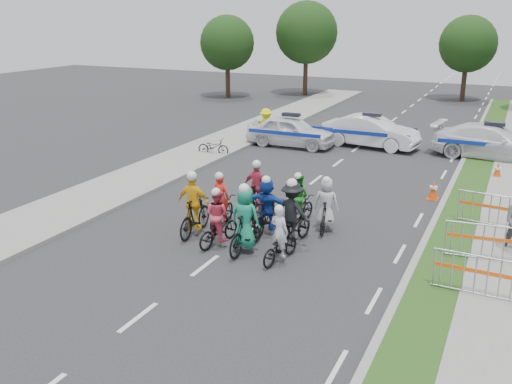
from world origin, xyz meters
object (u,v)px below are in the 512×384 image
at_px(rider_0, 280,243).
at_px(marshal_hiviz, 266,126).
at_px(police_car_0, 291,131).
at_px(rider_4, 292,220).
at_px(rider_3, 194,211).
at_px(barrier_0, 475,277).
at_px(tree_3, 306,33).
at_px(police_car_2, 493,142).
at_px(rider_2, 218,223).
at_px(tree_0, 227,43).
at_px(tree_4, 468,44).
at_px(rider_1, 246,226).
at_px(cone_0, 433,190).
at_px(parked_bike, 213,147).
at_px(cone_1, 498,171).
at_px(rider_9, 258,194).
at_px(rider_7, 326,210).
at_px(rider_6, 221,208).
at_px(barrier_2, 490,211).
at_px(rider_5, 267,209).
at_px(rider_8, 298,204).
at_px(barrier_1, 482,244).
at_px(police_car_1, 371,132).

bearing_deg(rider_0, marshal_hiviz, -54.54).
bearing_deg(police_car_0, rider_4, -158.31).
relative_size(rider_3, barrier_0, 1.02).
bearing_deg(marshal_hiviz, tree_3, -52.17).
bearing_deg(police_car_2, barrier_0, -171.19).
height_order(rider_2, tree_0, tree_0).
bearing_deg(rider_3, tree_4, -101.60).
bearing_deg(rider_1, rider_2, -6.27).
bearing_deg(cone_0, parked_bike, 166.80).
bearing_deg(cone_1, parked_bike, -173.89).
height_order(rider_3, police_car_2, rider_3).
bearing_deg(rider_9, police_car_2, -119.13).
bearing_deg(rider_7, cone_1, -125.02).
xyz_separation_m(rider_3, rider_6, (0.38, 0.98, -0.18)).
relative_size(police_car_0, barrier_2, 2.23).
bearing_deg(barrier_2, rider_1, -141.28).
distance_m(police_car_0, parked_bike, 4.24).
height_order(barrier_2, cone_1, barrier_2).
xyz_separation_m(cone_0, cone_1, (1.97, 3.79, 0.00)).
bearing_deg(rider_5, tree_4, -90.37).
xyz_separation_m(rider_7, marshal_hiviz, (-6.70, 10.45, 0.21)).
xyz_separation_m(rider_6, police_car_0, (-2.17, 11.41, 0.16)).
bearing_deg(barrier_0, cone_0, 105.45).
bearing_deg(rider_2, rider_6, -54.86).
height_order(rider_2, rider_3, rider_3).
xyz_separation_m(rider_8, rider_9, (-1.51, 0.17, 0.09)).
bearing_deg(rider_1, rider_6, -41.93).
bearing_deg(barrier_1, police_car_1, 116.49).
relative_size(rider_6, barrier_2, 0.91).
height_order(rider_0, marshal_hiviz, marshal_hiviz).
bearing_deg(rider_9, barrier_1, 173.43).
height_order(barrier_0, cone_1, barrier_0).
relative_size(rider_2, tree_0, 0.29).
bearing_deg(rider_4, police_car_0, -59.57).
bearing_deg(rider_4, tree_0, -50.15).
height_order(rider_0, rider_8, rider_8).
xyz_separation_m(parked_bike, tree_3, (-3.19, 21.09, 4.49)).
xyz_separation_m(police_car_0, barrier_0, (9.88, -13.11, -0.20)).
distance_m(barrier_1, tree_3, 32.96).
xyz_separation_m(rider_6, barrier_0, (7.72, -1.70, -0.04)).
height_order(police_car_2, cone_1, police_car_2).
distance_m(rider_2, rider_9, 2.83).
relative_size(rider_0, rider_6, 0.93).
bearing_deg(rider_9, police_car_1, -93.82).
xyz_separation_m(rider_2, cone_0, (5.05, 7.02, -0.32)).
bearing_deg(tree_4, rider_0, -92.25).
relative_size(cone_0, parked_bike, 0.46).
xyz_separation_m(rider_9, police_car_1, (0.94, 11.47, 0.05)).
bearing_deg(cone_1, police_car_1, 150.28).
bearing_deg(marshal_hiviz, rider_4, 141.03).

